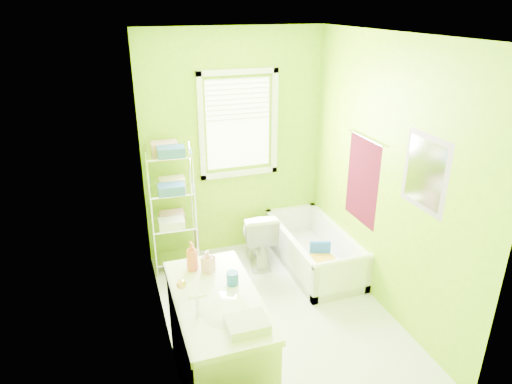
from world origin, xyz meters
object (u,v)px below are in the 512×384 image
object	(u,v)px
toilet	(257,236)
vanity	(219,343)
bathtub	(314,254)
wire_shelf_unit	(173,196)

from	to	relation	value
toilet	vanity	xyz separation A→B (m)	(-0.90, -1.73, 0.13)
toilet	vanity	bearing A→B (deg)	69.94
toilet	bathtub	bearing A→B (deg)	160.84
toilet	vanity	world-z (taller)	vanity
bathtub	wire_shelf_unit	xyz separation A→B (m)	(-1.50, 0.45, 0.74)
toilet	vanity	distance (m)	1.96
bathtub	wire_shelf_unit	distance (m)	1.73
wire_shelf_unit	vanity	bearing A→B (deg)	-89.55
vanity	wire_shelf_unit	xyz separation A→B (m)	(-0.01, 1.90, 0.42)
bathtub	wire_shelf_unit	size ratio (longest dim) A/B	0.97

